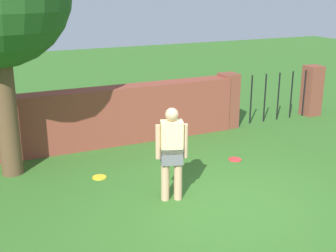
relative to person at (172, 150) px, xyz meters
name	(u,v)px	position (x,y,z in m)	size (l,w,h in m)	color
ground_plane	(224,204)	(0.73, -0.53, -0.90)	(40.00, 40.00, 0.00)	#336623
brick_wall	(80,120)	(-0.77, 3.14, -0.23)	(7.46, 0.50, 1.33)	brown
person	(172,150)	(0.00, 0.00, 0.00)	(0.52, 0.32, 1.62)	tan
fence_gate	(272,95)	(4.43, 3.14, -0.20)	(3.19, 0.44, 1.40)	brown
frisbee_red	(235,159)	(1.98, 1.08, -0.89)	(0.27, 0.27, 0.02)	red
frisbee_yellow	(99,177)	(-0.87, 1.39, -0.89)	(0.27, 0.27, 0.02)	yellow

